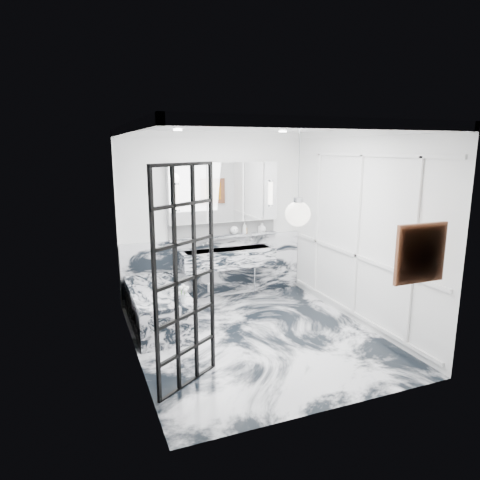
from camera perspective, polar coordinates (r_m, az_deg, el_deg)
name	(u,v)px	position (r m, az deg, el deg)	size (l,w,h in m)	color
floor	(256,337)	(6.02, 2.20, -12.77)	(3.60, 3.60, 0.00)	silver
ceiling	(258,126)	(5.47, 2.45, 14.89)	(3.60, 3.60, 0.00)	white
wall_back	(214,217)	(7.24, -3.46, 3.09)	(3.60, 3.60, 0.00)	white
wall_front	(336,274)	(4.05, 12.70, -4.48)	(3.60, 3.60, 0.00)	white
wall_left	(132,247)	(5.16, -14.17, -0.97)	(3.60, 3.60, 0.00)	white
wall_right	(359,229)	(6.39, 15.57, 1.45)	(3.60, 3.60, 0.00)	white
marble_clad_back	(215,267)	(7.40, -3.31, -3.64)	(3.18, 0.05, 1.05)	silver
marble_clad_left	(134,252)	(5.17, -13.97, -1.60)	(0.02, 3.56, 2.68)	silver
panel_molding	(357,236)	(6.39, 15.38, 0.55)	(0.03, 3.40, 2.30)	white
soap_bottle_a	(244,228)	(7.36, 0.59, 1.62)	(0.08, 0.08, 0.20)	#8C5919
soap_bottle_b	(261,228)	(7.49, 2.84, 1.66)	(0.08, 0.08, 0.17)	#4C4C51
soap_bottle_c	(262,228)	(7.50, 2.98, 1.66)	(0.13, 0.13, 0.17)	silver
face_pot	(234,230)	(7.30, -0.79, 1.32)	(0.14, 0.14, 0.14)	white
amber_bottle	(246,231)	(7.38, 0.80, 1.25)	(0.04, 0.04, 0.10)	#8C5919
flower_vase	(183,299)	(5.69, -7.56, -7.75)	(0.08, 0.08, 0.12)	silver
crittall_door	(186,280)	(4.52, -7.27, -5.29)	(0.88, 0.04, 2.38)	black
artwork	(421,253)	(4.70, 22.94, -1.64)	(0.52, 0.05, 0.52)	#C67F14
pendant_light	(298,214)	(4.43, 7.72, 3.47)	(0.26, 0.26, 0.26)	white
trough_sink	(228,258)	(7.19, -1.65, -2.40)	(1.60, 0.45, 0.30)	silver
ledge	(224,236)	(7.27, -2.11, 0.50)	(1.90, 0.14, 0.04)	silver
subway_tile	(223,228)	(7.30, -2.28, 1.63)	(1.90, 0.03, 0.23)	white
mirror_cabinet	(224,192)	(7.16, -2.17, 6.40)	(1.90, 0.16, 1.00)	white
sconce_left	(177,197)	(6.84, -8.41, 5.67)	(0.07, 0.07, 0.40)	white
sconce_right	(271,193)	(7.39, 4.13, 6.25)	(0.07, 0.07, 0.40)	white
bathtub	(158,307)	(6.39, -10.91, -8.80)	(0.75, 1.65, 0.55)	silver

